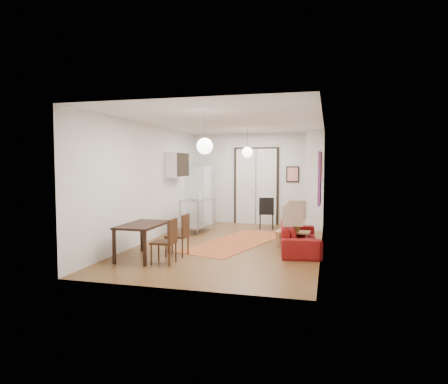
% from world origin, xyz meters
% --- Properties ---
extents(floor, '(7.00, 7.00, 0.00)m').
position_xyz_m(floor, '(0.00, 0.00, 0.00)').
color(floor, brown).
rests_on(floor, ground).
extents(ceiling, '(4.20, 7.00, 0.02)m').
position_xyz_m(ceiling, '(0.00, 0.00, 2.90)').
color(ceiling, silver).
rests_on(ceiling, wall_back).
extents(wall_back, '(4.20, 0.02, 2.90)m').
position_xyz_m(wall_back, '(0.00, 3.50, 1.45)').
color(wall_back, silver).
rests_on(wall_back, floor).
extents(wall_front, '(4.20, 0.02, 2.90)m').
position_xyz_m(wall_front, '(0.00, -3.50, 1.45)').
color(wall_front, silver).
rests_on(wall_front, floor).
extents(wall_left, '(0.02, 7.00, 2.90)m').
position_xyz_m(wall_left, '(-2.10, 0.00, 1.45)').
color(wall_left, silver).
rests_on(wall_left, floor).
extents(wall_right, '(0.02, 7.00, 2.90)m').
position_xyz_m(wall_right, '(2.10, 0.00, 1.45)').
color(wall_right, silver).
rests_on(wall_right, floor).
extents(double_doors, '(1.44, 0.06, 2.50)m').
position_xyz_m(double_doors, '(0.00, 3.46, 1.20)').
color(double_doors, white).
rests_on(double_doors, wall_back).
extents(stub_partition, '(0.50, 0.10, 2.90)m').
position_xyz_m(stub_partition, '(1.85, 2.55, 1.45)').
color(stub_partition, silver).
rests_on(stub_partition, floor).
extents(wall_cabinet, '(0.35, 1.00, 0.70)m').
position_xyz_m(wall_cabinet, '(-1.92, 1.50, 1.90)').
color(wall_cabinet, white).
rests_on(wall_cabinet, wall_left).
extents(painting_popart, '(0.05, 1.00, 1.00)m').
position_xyz_m(painting_popart, '(2.08, -1.25, 1.65)').
color(painting_popart, red).
rests_on(painting_popart, wall_right).
extents(painting_abstract, '(0.05, 0.50, 0.60)m').
position_xyz_m(painting_abstract, '(2.08, 0.80, 1.80)').
color(painting_abstract, '#F6E6CD').
rests_on(painting_abstract, wall_right).
extents(poster_back, '(0.40, 0.03, 0.50)m').
position_xyz_m(poster_back, '(1.15, 3.47, 1.60)').
color(poster_back, red).
rests_on(poster_back, wall_back).
extents(print_left, '(0.03, 0.44, 0.54)m').
position_xyz_m(print_left, '(-2.07, 2.00, 1.95)').
color(print_left, olive).
rests_on(print_left, wall_left).
extents(pendant_back, '(0.30, 0.30, 0.80)m').
position_xyz_m(pendant_back, '(0.00, 2.00, 2.25)').
color(pendant_back, white).
rests_on(pendant_back, ceiling).
extents(pendant_front, '(0.30, 0.30, 0.80)m').
position_xyz_m(pendant_front, '(0.00, -2.00, 2.25)').
color(pendant_front, white).
rests_on(pendant_front, ceiling).
extents(kilim_rug, '(2.22, 3.69, 0.01)m').
position_xyz_m(kilim_rug, '(0.08, 0.34, 0.00)').
color(kilim_rug, '#BF5F2F').
rests_on(kilim_rug, floor).
extents(sofa, '(1.05, 2.14, 0.60)m').
position_xyz_m(sofa, '(1.64, -0.23, 0.30)').
color(sofa, maroon).
rests_on(sofa, floor).
extents(coffee_table, '(0.81, 0.49, 0.35)m').
position_xyz_m(coffee_table, '(1.45, 0.25, 0.30)').
color(coffee_table, '#AF8252').
rests_on(coffee_table, floor).
extents(potted_plant, '(0.32, 0.29, 0.34)m').
position_xyz_m(potted_plant, '(1.55, 0.25, 0.52)').
color(potted_plant, '#36652D').
rests_on(potted_plant, coffee_table).
extents(kitchen_counter, '(0.77, 1.29, 0.94)m').
position_xyz_m(kitchen_counter, '(-1.31, 1.52, 0.61)').
color(kitchen_counter, '#A9ACAE').
rests_on(kitchen_counter, floor).
extents(bowl, '(0.27, 0.27, 0.05)m').
position_xyz_m(bowl, '(-1.31, 1.22, 0.96)').
color(bowl, beige).
rests_on(bowl, kitchen_counter).
extents(soap_bottle, '(0.11, 0.11, 0.19)m').
position_xyz_m(soap_bottle, '(-1.36, 1.77, 1.03)').
color(soap_bottle, teal).
rests_on(soap_bottle, kitchen_counter).
extents(fridge, '(0.70, 0.70, 1.84)m').
position_xyz_m(fridge, '(-1.75, 2.90, 0.92)').
color(fridge, white).
rests_on(fridge, floor).
extents(dining_table, '(0.74, 1.28, 0.71)m').
position_xyz_m(dining_table, '(-1.39, -1.77, 0.63)').
color(dining_table, black).
rests_on(dining_table, floor).
extents(dining_chair_near, '(0.42, 0.59, 0.88)m').
position_xyz_m(dining_chair_near, '(-0.79, -1.33, 0.51)').
color(dining_chair_near, '#3D2313').
rests_on(dining_chair_near, floor).
extents(dining_chair_far, '(0.42, 0.59, 0.88)m').
position_xyz_m(dining_chair_far, '(-0.79, -2.03, 0.51)').
color(dining_chair_far, '#3D2313').
rests_on(dining_chair_far, floor).
extents(black_side_chair, '(0.49, 0.49, 0.94)m').
position_xyz_m(black_side_chair, '(0.47, 2.65, 0.55)').
color(black_side_chair, black).
rests_on(black_side_chair, floor).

